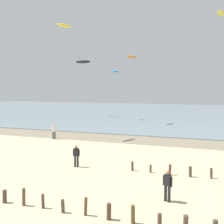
{
  "coord_description": "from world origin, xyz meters",
  "views": [
    {
      "loc": [
        6.48,
        -5.86,
        6.09
      ],
      "look_at": [
        0.11,
        12.35,
        4.39
      ],
      "focal_mm": 43.31,
      "sensor_mm": 36.0,
      "label": 1
    }
  ],
  "objects_px": {
    "kite_aloft_6": "(115,71)",
    "kite_aloft_5": "(83,62)",
    "person_left_flank": "(54,131)",
    "kite_aloft_4": "(132,57)",
    "person_by_waterline": "(167,185)",
    "person_right_flank": "(76,155)",
    "kite_aloft_2": "(65,26)",
    "kite_aloft_0": "(221,13)"
  },
  "relations": [
    {
      "from": "kite_aloft_6",
      "to": "kite_aloft_5",
      "type": "bearing_deg",
      "value": -153.97
    },
    {
      "from": "person_left_flank",
      "to": "kite_aloft_4",
      "type": "xyz_separation_m",
      "value": [
        5.16,
        16.63,
        10.46
      ]
    },
    {
      "from": "person_by_waterline",
      "to": "kite_aloft_6",
      "type": "bearing_deg",
      "value": 112.86
    },
    {
      "from": "person_by_waterline",
      "to": "kite_aloft_6",
      "type": "height_order",
      "value": "kite_aloft_6"
    },
    {
      "from": "person_by_waterline",
      "to": "person_right_flank",
      "type": "xyz_separation_m",
      "value": [
        -7.54,
        4.15,
        0.0
      ]
    },
    {
      "from": "kite_aloft_2",
      "to": "kite_aloft_4",
      "type": "xyz_separation_m",
      "value": [
        4.08,
        15.59,
        -2.12
      ]
    },
    {
      "from": "person_by_waterline",
      "to": "kite_aloft_4",
      "type": "relative_size",
      "value": 0.6
    },
    {
      "from": "person_right_flank",
      "to": "kite_aloft_0",
      "type": "bearing_deg",
      "value": 66.56
    },
    {
      "from": "kite_aloft_6",
      "to": "kite_aloft_0",
      "type": "bearing_deg",
      "value": 29.8
    },
    {
      "from": "person_by_waterline",
      "to": "person_left_flank",
      "type": "bearing_deg",
      "value": 138.26
    },
    {
      "from": "person_by_waterline",
      "to": "person_left_flank",
      "type": "distance_m",
      "value": 20.59
    },
    {
      "from": "person_left_flank",
      "to": "person_right_flank",
      "type": "xyz_separation_m",
      "value": [
        7.82,
        -9.56,
        0.0
      ]
    },
    {
      "from": "kite_aloft_2",
      "to": "kite_aloft_6",
      "type": "height_order",
      "value": "kite_aloft_2"
    },
    {
      "from": "person_by_waterline",
      "to": "kite_aloft_2",
      "type": "height_order",
      "value": "kite_aloft_2"
    },
    {
      "from": "person_left_flank",
      "to": "kite_aloft_2",
      "type": "height_order",
      "value": "kite_aloft_2"
    },
    {
      "from": "kite_aloft_0",
      "to": "person_left_flank",
      "type": "bearing_deg",
      "value": 140.87
    },
    {
      "from": "kite_aloft_0",
      "to": "kite_aloft_4",
      "type": "distance_m",
      "value": 14.87
    },
    {
      "from": "kite_aloft_0",
      "to": "kite_aloft_2",
      "type": "distance_m",
      "value": 23.46
    },
    {
      "from": "kite_aloft_0",
      "to": "kite_aloft_2",
      "type": "height_order",
      "value": "kite_aloft_0"
    },
    {
      "from": "kite_aloft_2",
      "to": "kite_aloft_6",
      "type": "bearing_deg",
      "value": -157.15
    },
    {
      "from": "kite_aloft_4",
      "to": "person_right_flank",
      "type": "bearing_deg",
      "value": 24.79
    },
    {
      "from": "kite_aloft_0",
      "to": "kite_aloft_6",
      "type": "xyz_separation_m",
      "value": [
        -18.31,
        5.49,
        -7.78
      ]
    },
    {
      "from": "person_by_waterline",
      "to": "kite_aloft_0",
      "type": "xyz_separation_m",
      "value": [
        3.51,
        29.62,
        16.18
      ]
    },
    {
      "from": "person_right_flank",
      "to": "kite_aloft_5",
      "type": "height_order",
      "value": "kite_aloft_5"
    },
    {
      "from": "person_left_flank",
      "to": "kite_aloft_5",
      "type": "bearing_deg",
      "value": 107.34
    },
    {
      "from": "kite_aloft_2",
      "to": "kite_aloft_6",
      "type": "xyz_separation_m",
      "value": [
        -0.52,
        20.35,
        -4.18
      ]
    },
    {
      "from": "person_left_flank",
      "to": "kite_aloft_2",
      "type": "relative_size",
      "value": 0.76
    },
    {
      "from": "kite_aloft_4",
      "to": "kite_aloft_5",
      "type": "distance_m",
      "value": 15.0
    },
    {
      "from": "person_right_flank",
      "to": "kite_aloft_4",
      "type": "bearing_deg",
      "value": 95.81
    },
    {
      "from": "kite_aloft_4",
      "to": "kite_aloft_5",
      "type": "height_order",
      "value": "kite_aloft_5"
    },
    {
      "from": "person_right_flank",
      "to": "kite_aloft_0",
      "type": "relative_size",
      "value": 0.56
    },
    {
      "from": "person_by_waterline",
      "to": "kite_aloft_5",
      "type": "xyz_separation_m",
      "value": [
        -23.0,
        38.17,
        10.75
      ]
    },
    {
      "from": "person_by_waterline",
      "to": "kite_aloft_5",
      "type": "bearing_deg",
      "value": 121.07
    },
    {
      "from": "kite_aloft_2",
      "to": "kite_aloft_4",
      "type": "distance_m",
      "value": 16.25
    },
    {
      "from": "person_right_flank",
      "to": "kite_aloft_6",
      "type": "height_order",
      "value": "kite_aloft_6"
    },
    {
      "from": "person_right_flank",
      "to": "kite_aloft_0",
      "type": "xyz_separation_m",
      "value": [
        11.05,
        25.47,
        16.18
      ]
    },
    {
      "from": "person_by_waterline",
      "to": "person_right_flank",
      "type": "bearing_deg",
      "value": 151.17
    },
    {
      "from": "kite_aloft_4",
      "to": "kite_aloft_0",
      "type": "bearing_deg",
      "value": 105.98
    },
    {
      "from": "person_by_waterline",
      "to": "kite_aloft_6",
      "type": "xyz_separation_m",
      "value": [
        -14.8,
        35.11,
        8.4
      ]
    },
    {
      "from": "person_by_waterline",
      "to": "person_right_flank",
      "type": "height_order",
      "value": "same"
    },
    {
      "from": "person_by_waterline",
      "to": "person_left_flank",
      "type": "height_order",
      "value": "same"
    },
    {
      "from": "kite_aloft_5",
      "to": "kite_aloft_6",
      "type": "height_order",
      "value": "kite_aloft_5"
    }
  ]
}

